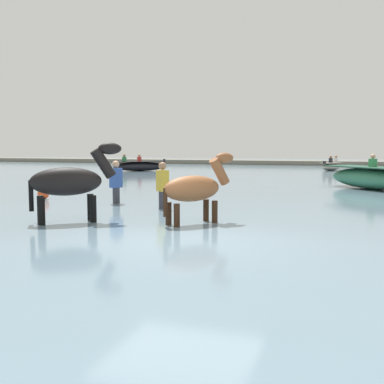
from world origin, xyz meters
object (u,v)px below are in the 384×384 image
Objects in this scene: boat_far_inshore at (331,166)px; horse_trailing_black at (70,184)px; person_spectator_far at (116,188)px; boat_distant_east at (139,166)px; boat_far_offshore at (373,178)px; person_onlooker_left at (163,192)px; horse_lead_chestnut at (195,191)px; channel_buoy at (43,193)px.

horse_trailing_black is at bearing -99.20° from boat_far_inshore.
boat_far_inshore is at bearing 77.56° from person_spectator_far.
boat_distant_east is 17.51m from person_spectator_far.
boat_far_offshore is 2.46× the size of person_onlooker_left.
boat_far_inshore is 21.97m from person_onlooker_left.
boat_distant_east is (-7.75, 19.31, -0.48)m from horse_trailing_black.
horse_lead_chestnut is at bearing 15.56° from horse_trailing_black.
horse_trailing_black is (-2.51, -0.70, 0.13)m from horse_lead_chestnut.
boat_distant_east is at bearing 117.61° from person_onlooker_left.
person_spectator_far is (-4.67, -21.18, 0.16)m from boat_far_inshore.
horse_lead_chestnut reaches higher than person_onlooker_left.
horse_trailing_black is at bearing -164.44° from horse_lead_chestnut.
horse_lead_chestnut reaches higher than boat_far_offshore.
horse_trailing_black is 20.81m from boat_distant_east.
horse_trailing_black reaches higher than person_spectator_far.
person_spectator_far is at bearing -102.44° from boat_far_inshore.
boat_distant_east is 18.76m from person_onlooker_left.
boat_far_inshore reaches higher than channel_buoy.
boat_distant_east is 1.32× the size of boat_far_inshore.
horse_lead_chestnut reaches higher than person_spectator_far.
person_spectator_far is at bearing 160.64° from person_onlooker_left.
horse_trailing_black is 1.29× the size of person_spectator_far.
person_spectator_far reaches higher than boat_far_inshore.
channel_buoy is at bearing 133.65° from horse_trailing_black.
person_spectator_far is (-0.71, 3.27, -0.38)m from horse_trailing_black.
person_onlooker_left is (-1.57, 1.99, -0.25)m from horse_lead_chestnut.
boat_distant_east is at bearing 105.78° from channel_buoy.
horse_lead_chestnut is 4.14m from person_spectator_far.
boat_far_inshore is 1.60× the size of person_onlooker_left.
boat_far_inshore is at bearing 82.11° from person_onlooker_left.
horse_lead_chestnut is 21.26m from boat_distant_east.
boat_far_offshore is 9.31m from person_onlooker_left.
boat_far_inshore is (-2.24, 14.08, -0.14)m from boat_far_offshore.
person_onlooker_left reaches higher than boat_distant_east.
horse_trailing_black is 0.81× the size of boat_far_inshore.
boat_far_offshore is at bearing -32.66° from boat_distant_east.
person_onlooker_left is (0.95, 2.69, -0.38)m from horse_trailing_black.
horse_lead_chestnut is 1.16× the size of person_onlooker_left.
channel_buoy is (-2.54, 0.14, -0.25)m from person_spectator_far.
horse_lead_chestnut is at bearing -61.14° from boat_distant_east.
boat_far_offshore is 2.46× the size of person_spectator_far.
horse_trailing_black is 0.61× the size of boat_distant_east.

